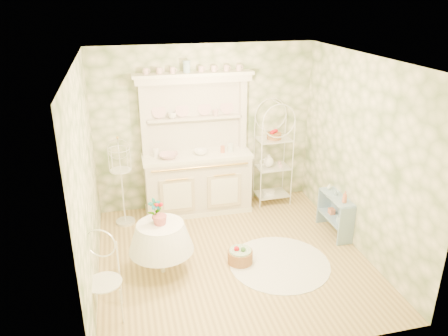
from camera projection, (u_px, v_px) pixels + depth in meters
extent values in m
plane|color=tan|center=(232.00, 258.00, 6.06)|extent=(3.60, 3.60, 0.00)
plane|color=white|center=(234.00, 60.00, 5.05)|extent=(3.60, 3.60, 0.00)
plane|color=#F8EDCD|center=(86.00, 181.00, 5.16)|extent=(3.60, 3.60, 0.00)
plane|color=#F8EDCD|center=(361.00, 156.00, 5.95)|extent=(3.60, 3.60, 0.00)
plane|color=#F8EDCD|center=(205.00, 128.00, 7.18)|extent=(3.60, 3.60, 0.00)
plane|color=#F8EDCD|center=(284.00, 240.00, 3.94)|extent=(3.60, 3.60, 0.00)
cube|color=silver|center=(197.00, 146.00, 6.96)|extent=(1.87, 0.61, 2.29)
cube|color=white|center=(273.00, 156.00, 7.37)|extent=(0.55, 0.40, 1.72)
cube|color=#8AACC6|center=(335.00, 215.00, 6.58)|extent=(0.32, 0.73, 0.61)
cylinder|color=white|center=(162.00, 252.00, 5.65)|extent=(0.70, 0.70, 0.60)
cube|color=white|center=(104.00, 282.00, 4.82)|extent=(0.53, 0.53, 0.90)
cube|color=white|center=(122.00, 182.00, 6.71)|extent=(0.36, 0.36, 1.44)
cylinder|color=#9C6A3E|center=(240.00, 255.00, 5.92)|extent=(0.36, 0.36, 0.22)
cylinder|color=white|center=(279.00, 263.00, 5.93)|extent=(1.66, 1.66, 0.01)
imported|color=white|center=(169.00, 158.00, 6.84)|extent=(0.35, 0.35, 0.07)
imported|color=white|center=(201.00, 154.00, 7.01)|extent=(0.27, 0.27, 0.07)
imported|color=white|center=(172.00, 117.00, 6.85)|extent=(0.17, 0.17, 0.10)
imported|color=white|center=(216.00, 114.00, 7.00)|extent=(0.12, 0.12, 0.10)
imported|color=#3F7238|center=(155.00, 213.00, 5.48)|extent=(0.21, 0.18, 0.33)
imported|color=#D1734D|center=(345.00, 198.00, 6.25)|extent=(0.08, 0.08, 0.18)
imported|color=#91B2C1|center=(336.00, 193.00, 6.49)|extent=(0.05, 0.05, 0.10)
imported|color=silver|center=(329.00, 187.00, 6.69)|extent=(0.08, 0.08, 0.09)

